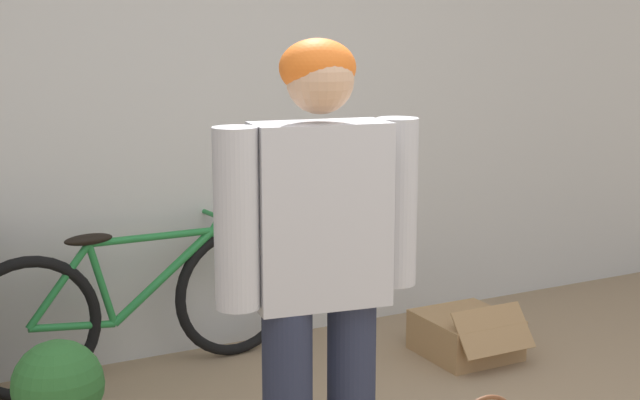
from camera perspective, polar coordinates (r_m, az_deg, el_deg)
The scene contains 4 objects.
wall_back at distance 4.44m, azimuth -7.05°, elevation 6.84°, with size 8.00×0.07×2.60m.
person at distance 2.78m, azimuth -0.01°, elevation -3.88°, with size 0.69×0.25×1.59m.
bicycle at distance 4.25m, azimuth -11.53°, elevation -6.58°, with size 1.67×0.46×0.72m.
cardboard_box at distance 4.56m, azimuth 9.32°, elevation -8.50°, with size 0.42×0.51×0.29m.
Camera 1 is at (-1.55, -1.61, 1.62)m, focal length 50.00 mm.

